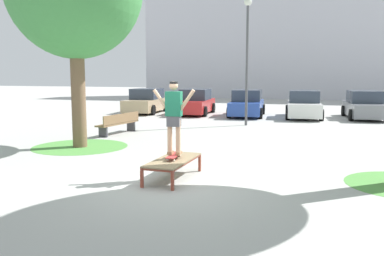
% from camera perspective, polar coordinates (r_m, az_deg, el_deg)
% --- Properties ---
extents(ground_plane, '(120.00, 120.00, 0.00)m').
position_cam_1_polar(ground_plane, '(9.32, -2.87, -7.62)').
color(ground_plane, '#A8A8A3').
extents(building_facade, '(33.45, 4.00, 11.48)m').
position_cam_1_polar(building_facade, '(42.56, 16.47, 11.62)').
color(building_facade, silver).
rests_on(building_facade, ground).
extents(skate_box, '(0.82, 1.92, 0.46)m').
position_cam_1_polar(skate_box, '(9.66, -2.61, -4.55)').
color(skate_box, brown).
rests_on(skate_box, ground).
extents(skateboard, '(0.26, 0.81, 0.09)m').
position_cam_1_polar(skateboard, '(9.70, -2.46, -3.76)').
color(skateboard, '#B23333').
rests_on(skateboard, skate_box).
extents(skater, '(1.00, 0.30, 1.69)m').
position_cam_1_polar(skater, '(9.56, -2.49, 2.10)').
color(skater, tan).
rests_on(skater, skateboard).
extents(grass_patch_near_left, '(3.14, 3.14, 0.01)m').
position_cam_1_polar(grass_patch_near_left, '(14.42, -15.00, -2.46)').
color(grass_patch_near_left, '#519342').
rests_on(grass_patch_near_left, ground).
extents(car_tan, '(2.13, 4.30, 1.50)m').
position_cam_1_polar(car_tan, '(26.05, -6.23, 3.59)').
color(car_tan, tan).
rests_on(car_tan, ground).
extents(car_red, '(2.14, 4.31, 1.50)m').
position_cam_1_polar(car_red, '(25.00, 0.43, 3.48)').
color(car_red, red).
rests_on(car_red, ground).
extents(car_blue, '(2.16, 4.32, 1.50)m').
position_cam_1_polar(car_blue, '(24.12, 7.50, 3.27)').
color(car_blue, '#28479E').
rests_on(car_blue, ground).
extents(car_white, '(2.16, 4.32, 1.50)m').
position_cam_1_polar(car_white, '(23.76, 14.98, 3.02)').
color(car_white, silver).
rests_on(car_white, ground).
extents(car_grey, '(2.21, 4.34, 1.50)m').
position_cam_1_polar(car_grey, '(24.40, 22.43, 2.82)').
color(car_grey, slate).
rests_on(car_grey, ground).
extents(park_bench, '(0.78, 2.44, 0.83)m').
position_cam_1_polar(park_bench, '(17.04, -9.95, 0.68)').
color(park_bench, brown).
rests_on(park_bench, ground).
extents(light_post, '(0.36, 0.36, 5.83)m').
position_cam_1_polar(light_post, '(19.73, 7.55, 11.46)').
color(light_post, '#4C4C51').
rests_on(light_post, ground).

